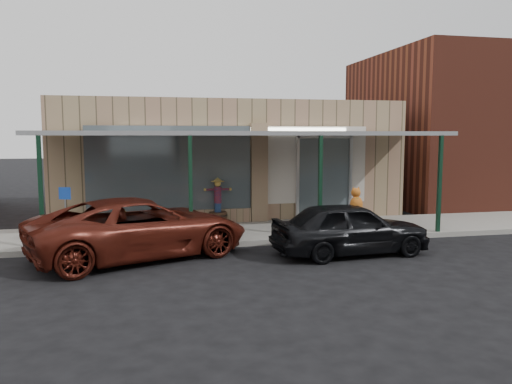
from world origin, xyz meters
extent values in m
plane|color=black|center=(0.00, 0.00, 0.00)|extent=(120.00, 120.00, 0.00)
cube|color=gray|center=(0.00, 3.60, 0.07)|extent=(40.00, 3.20, 0.15)
cube|color=#8B7755|center=(0.00, 8.20, 2.10)|extent=(12.00, 6.00, 4.20)
cube|color=#4C585D|center=(-2.20, 5.05, 1.90)|extent=(5.20, 0.06, 2.80)
cube|color=#4C585D|center=(3.00, 5.18, 1.50)|extent=(1.80, 0.06, 2.80)
cube|color=#8B7755|center=(0.70, 5.10, 1.70)|extent=(0.55, 0.30, 3.40)
cube|color=#8B7755|center=(-2.20, 5.10, 0.35)|extent=(5.20, 0.30, 0.50)
cube|color=#BBB2A6|center=(0.00, 5.17, 2.00)|extent=(9.00, 0.02, 2.60)
cube|color=white|center=(0.00, 5.14, 3.20)|extent=(7.50, 0.03, 0.10)
cube|color=slate|center=(0.00, 3.60, 3.05)|extent=(12.00, 3.00, 0.12)
cube|color=#10301E|center=(-5.50, 2.15, 1.55)|extent=(0.10, 0.10, 2.95)
cube|color=#10301E|center=(-1.80, 2.15, 1.55)|extent=(0.10, 0.10, 2.95)
cube|color=#10301E|center=(1.80, 2.15, 1.55)|extent=(0.10, 0.10, 2.95)
cube|color=#10301E|center=(5.50, 2.15, 1.55)|extent=(0.10, 0.10, 2.95)
cube|color=maroon|center=(13.00, 9.20, 3.25)|extent=(12.00, 8.00, 6.50)
cylinder|color=#4A321D|center=(-0.72, 4.80, 0.34)|extent=(0.74, 0.74, 0.39)
cylinder|color=navy|center=(-0.72, 4.80, 0.68)|extent=(0.27, 0.27, 0.29)
cylinder|color=maroon|center=(-0.72, 4.80, 1.09)|extent=(0.29, 0.29, 0.53)
sphere|color=gold|center=(-0.72, 4.80, 1.46)|extent=(0.21, 0.21, 0.21)
cone|color=gold|center=(-0.72, 4.80, 1.59)|extent=(0.35, 0.35, 0.14)
cylinder|color=#4A321D|center=(-3.69, 3.86, 0.36)|extent=(0.79, 0.79, 0.42)
ellipsoid|color=orange|center=(-3.69, 3.86, 0.71)|extent=(0.34, 0.34, 0.27)
cylinder|color=#4C471E|center=(-3.69, 3.86, 0.86)|extent=(0.04, 0.04, 0.06)
cylinder|color=gray|center=(-5.00, 2.52, 0.75)|extent=(0.04, 0.04, 1.20)
cube|color=blue|center=(-5.00, 2.52, 1.51)|extent=(0.30, 0.12, 0.31)
imported|color=black|center=(2.05, 0.57, 0.67)|extent=(4.07, 1.91, 1.35)
ellipsoid|color=#CC6024|center=(2.54, 1.34, 1.15)|extent=(0.35, 0.29, 0.45)
sphere|color=#CC6024|center=(2.54, 1.39, 1.47)|extent=(0.26, 0.26, 0.26)
cylinder|color=#19711E|center=(2.54, 1.34, 1.33)|extent=(0.17, 0.17, 0.02)
imported|color=#551A11|center=(-3.09, 1.37, 0.74)|extent=(5.85, 4.23, 1.48)
camera|label=1|loc=(-2.86, -10.99, 2.98)|focal=35.00mm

